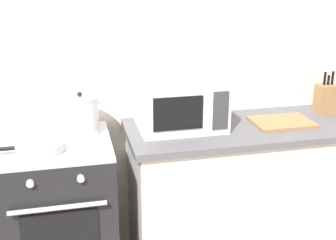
{
  "coord_description": "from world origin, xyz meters",
  "views": [
    {
      "loc": [
        -0.24,
        -1.69,
        1.82
      ],
      "look_at": [
        0.28,
        0.6,
        1.0
      ],
      "focal_mm": 46.51,
      "sensor_mm": 36.0,
      "label": 1
    }
  ],
  "objects": [
    {
      "name": "lower_cabinet_right",
      "position": [
        0.9,
        0.62,
        0.44
      ],
      "size": [
        1.64,
        0.56,
        0.88
      ],
      "primitive_type": "cube",
      "color": "white",
      "rests_on": "ground_plane"
    },
    {
      "name": "stove",
      "position": [
        -0.35,
        0.6,
        0.46
      ],
      "size": [
        0.6,
        0.64,
        0.92
      ],
      "color": "black",
      "rests_on": "ground_plane"
    },
    {
      "name": "frying_pan",
      "position": [
        -0.43,
        0.48,
        0.95
      ],
      "size": [
        0.44,
        0.24,
        0.05
      ],
      "color": "silver",
      "rests_on": "stove"
    },
    {
      "name": "cutting_board",
      "position": [
        1.0,
        0.6,
        0.93
      ],
      "size": [
        0.36,
        0.26,
        0.02
      ],
      "primitive_type": "cube",
      "color": "#997047",
      "rests_on": "countertop_right"
    },
    {
      "name": "back_wall",
      "position": [
        0.3,
        0.97,
        1.25
      ],
      "size": [
        4.4,
        0.1,
        2.5
      ],
      "primitive_type": "cube",
      "color": "silver",
      "rests_on": "ground_plane"
    },
    {
      "name": "knife_block",
      "position": [
        1.38,
        0.74,
        1.02
      ],
      "size": [
        0.13,
        0.1,
        0.28
      ],
      "color": "#997047",
      "rests_on": "countertop_right"
    },
    {
      "name": "microwave",
      "position": [
        0.38,
        0.68,
        1.07
      ],
      "size": [
        0.5,
        0.37,
        0.3
      ],
      "color": "white",
      "rests_on": "countertop_right"
    },
    {
      "name": "countertop_right",
      "position": [
        0.9,
        0.62,
        0.9
      ],
      "size": [
        1.7,
        0.6,
        0.04
      ],
      "primitive_type": "cube",
      "color": "#59595E",
      "rests_on": "lower_cabinet_right"
    },
    {
      "name": "stock_pot",
      "position": [
        -0.2,
        0.71,
        1.03
      ],
      "size": [
        0.29,
        0.21,
        0.25
      ],
      "color": "silver",
      "rests_on": "stove"
    }
  ]
}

